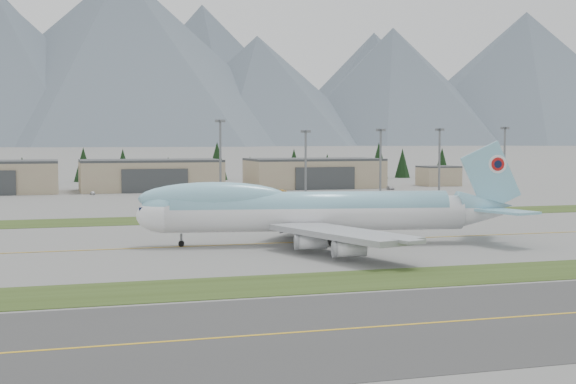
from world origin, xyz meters
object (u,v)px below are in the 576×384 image
object	(u,v)px
service_vehicle_b	(282,193)
hangar_center	(150,175)
boeing_747_freighter	(312,210)
hangar_right	(314,173)
service_vehicle_c	(390,190)
service_vehicle_a	(93,195)

from	to	relation	value
service_vehicle_b	hangar_center	bearing A→B (deg)	91.04
boeing_747_freighter	hangar_center	bearing A→B (deg)	103.22
hangar_center	hangar_right	bearing A→B (deg)	0.00
hangar_center	service_vehicle_c	size ratio (longest dim) A/B	10.73
hangar_right	service_vehicle_c	xyz separation A→B (m)	(22.07, -19.98, -5.39)
hangar_right	service_vehicle_a	size ratio (longest dim) A/B	15.03
service_vehicle_c	hangar_center	bearing A→B (deg)	168.64
hangar_right	boeing_747_freighter	bearing A→B (deg)	-108.26
hangar_center	service_vehicle_c	distance (m)	84.64
hangar_right	service_vehicle_c	distance (m)	30.25
hangar_right	service_vehicle_a	distance (m)	82.21
service_vehicle_a	hangar_center	bearing A→B (deg)	31.52
service_vehicle_a	service_vehicle_c	distance (m)	102.57
boeing_747_freighter	service_vehicle_c	size ratio (longest dim) A/B	15.01
hangar_right	service_vehicle_a	bearing A→B (deg)	-168.67
service_vehicle_a	service_vehicle_b	xyz separation A→B (m)	(61.49, -7.86, 0.00)
hangar_right	hangar_center	bearing A→B (deg)	180.00
boeing_747_freighter	hangar_right	bearing A→B (deg)	81.43
hangar_center	service_vehicle_a	bearing A→B (deg)	-141.74
boeing_747_freighter	hangar_center	world-z (taller)	boeing_747_freighter
hangar_center	service_vehicle_c	world-z (taller)	hangar_center
hangar_center	service_vehicle_a	distance (m)	26.58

